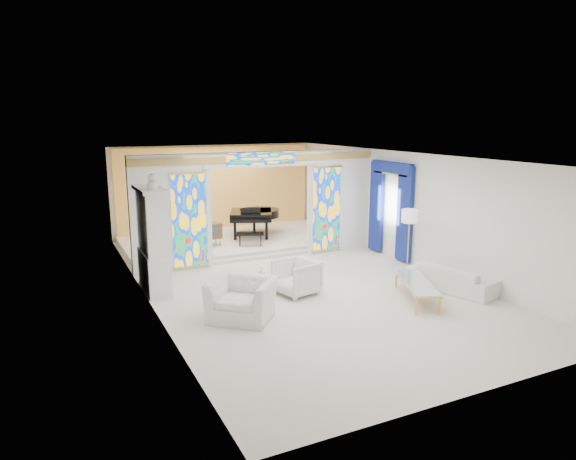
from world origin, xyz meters
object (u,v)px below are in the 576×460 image
grand_piano (255,215)px  tv_console (211,231)px  coffee_table (417,283)px  sofa (453,278)px  armchair_right (297,277)px  china_cabinet (153,241)px  armchair_left (242,299)px

grand_piano → tv_console: size_ratio=3.80×
grand_piano → tv_console: 1.87m
coffee_table → tv_console: (-2.75, 6.00, 0.23)m
sofa → coffee_table: bearing=84.0°
tv_console → sofa: bearing=-63.8°
armchair_right → grand_piano: size_ratio=0.34×
armchair_right → sofa: bearing=55.3°
china_cabinet → armchair_right: 3.34m
tv_console → coffee_table: bearing=-73.3°
armchair_right → sofa: 3.60m
coffee_table → grand_piano: (-1.04, 6.74, 0.46)m
armchair_left → armchair_right: size_ratio=1.41×
coffee_table → grand_piano: size_ratio=0.76×
armchair_right → tv_console: (-0.57, 4.53, 0.22)m
tv_console → grand_piano: bearing=15.7°
china_cabinet → coffee_table: size_ratio=1.41×
grand_piano → armchair_left: bearing=-91.5°
coffee_table → grand_piano: grand_piano is taller
armchair_right → coffee_table: 2.63m
coffee_table → tv_console: size_ratio=2.89×
sofa → coffee_table: 1.20m
china_cabinet → armchair_left: china_cabinet is taller
coffee_table → sofa: bearing=8.5°
grand_piano → coffee_table: bearing=-58.4°
armchair_left → armchair_right: bearing=67.0°
sofa → china_cabinet: bearing=50.0°
armchair_right → grand_piano: bearing=154.2°
sofa → coffee_table: size_ratio=1.05×
grand_piano → tv_console: (-1.70, -0.74, -0.23)m
china_cabinet → grand_piano: bearing=42.6°
armchair_left → china_cabinet: bearing=155.8°
armchair_left → armchair_right: 1.81m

